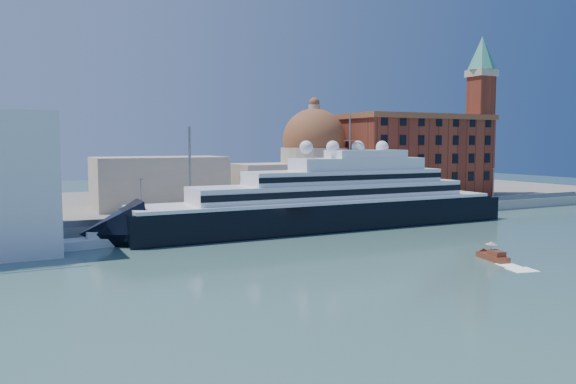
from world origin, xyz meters
TOP-DOWN VIEW (x-y plane):
  - ground at (0.00, 0.00)m, footprint 400.00×400.00m
  - quay at (0.00, 34.00)m, footprint 180.00×10.00m
  - land at (0.00, 75.00)m, footprint 260.00×72.00m
  - quay_fence at (0.00, 29.50)m, footprint 180.00×0.10m
  - superyacht at (2.25, 23.00)m, footprint 89.20×12.37m
  - service_barge at (-40.68, 22.63)m, footprint 12.91×5.70m
  - water_taxi at (11.61, -14.83)m, footprint 3.22×6.14m
  - warehouse at (52.00, 52.00)m, footprint 43.00×19.00m
  - campanile at (76.00, 52.00)m, footprint 8.40×8.40m
  - church at (6.39, 57.72)m, footprint 66.00×18.00m
  - lamp_posts at (-12.67, 32.27)m, footprint 120.80×2.40m

SIDE VIEW (x-z plane):
  - ground at x=0.00m, z-range 0.00..0.00m
  - water_taxi at x=11.61m, z-range -0.72..2.06m
  - service_barge at x=-40.68m, z-range -0.60..2.21m
  - land at x=0.00m, z-range 0.00..2.00m
  - quay at x=0.00m, z-range 0.00..2.50m
  - quay_fence at x=0.00m, z-range 2.50..3.70m
  - superyacht at x=2.25m, z-range -8.73..17.93m
  - lamp_posts at x=-12.67m, z-range 0.84..18.84m
  - church at x=6.39m, z-range -1.84..23.66m
  - warehouse at x=52.00m, z-range 2.16..25.41m
  - campanile at x=76.00m, z-range 5.26..52.26m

